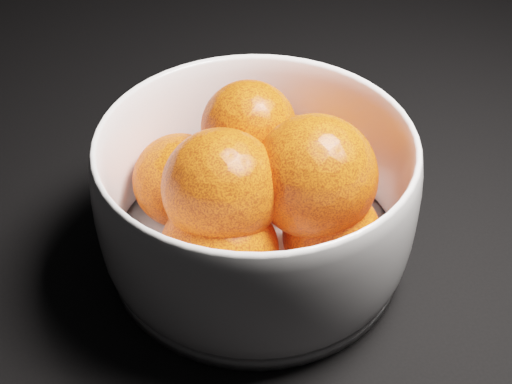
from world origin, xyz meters
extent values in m
cylinder|color=white|center=(0.15, 0.25, 0.01)|extent=(0.20, 0.20, 0.01)
sphere|color=#FF480E|center=(0.19, 0.29, 0.05)|extent=(0.06, 0.06, 0.06)
sphere|color=#FF480E|center=(0.11, 0.29, 0.05)|extent=(0.07, 0.07, 0.07)
sphere|color=#FF480E|center=(0.11, 0.21, 0.05)|extent=(0.08, 0.08, 0.08)
sphere|color=#FF480E|center=(0.19, 0.21, 0.05)|extent=(0.06, 0.06, 0.06)
sphere|color=#FF480E|center=(0.15, 0.29, 0.09)|extent=(0.07, 0.07, 0.07)
sphere|color=#FF480E|center=(0.12, 0.23, 0.09)|extent=(0.07, 0.07, 0.07)
sphere|color=#FF480E|center=(0.18, 0.22, 0.09)|extent=(0.08, 0.08, 0.08)
camera|label=1|loc=(0.04, -0.10, 0.37)|focal=50.00mm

